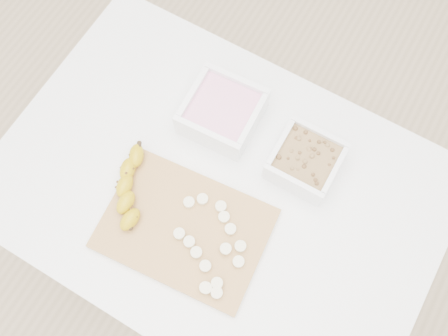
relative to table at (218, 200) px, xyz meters
The scene contains 7 objects.
ground 0.65m from the table, ahead, with size 3.50×3.50×0.00m, color #C6AD89.
table is the anchor object (origin of this frame).
bowl_yogurt 0.22m from the table, 116.39° to the left, with size 0.17×0.17×0.08m.
bowl_granola 0.24m from the table, 45.14° to the left, with size 0.15×0.15×0.07m.
cutting_board 0.16m from the table, 96.22° to the right, with size 0.35×0.25×0.01m, color #AD7C41.
banana 0.23m from the table, 146.22° to the right, with size 0.05×0.19×0.03m, color #B9980A, non-canonical shape.
banana_slices 0.18m from the table, 64.43° to the right, with size 0.18×0.19×0.02m.
Camera 1 is at (0.19, -0.29, 1.82)m, focal length 40.00 mm.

